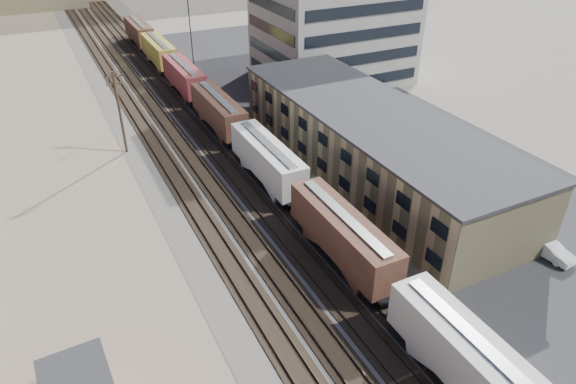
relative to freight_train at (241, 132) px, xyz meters
name	(u,v)px	position (x,y,z in m)	size (l,w,h in m)	color
ballast_bed	(177,116)	(-3.80, 14.68, -2.76)	(18.00, 200.00, 0.06)	#4C4742
dirt_yard	(25,180)	(-23.80, 4.68, -2.78)	(24.00, 180.00, 0.03)	#7F6C57
asphalt_lot	(369,127)	(18.20, -0.32, -2.77)	(26.00, 120.00, 0.04)	#232326
rail_tracks	(173,116)	(-4.35, 14.68, -2.68)	(11.40, 200.00, 0.24)	black
freight_train	(241,132)	(0.00, 0.00, 0.00)	(3.00, 119.74, 4.46)	black
warehouse	(370,141)	(11.18, -10.32, 0.86)	(12.40, 40.40, 7.25)	tan
office_tower	(333,20)	(24.15, 19.63, 6.47)	(22.60, 18.60, 18.45)	#9E998E
utility_pole_north	(120,111)	(-12.30, 6.68, 2.50)	(2.20, 0.32, 10.00)	#382619
radio_mast	(190,30)	(2.20, 24.68, 6.33)	(1.20, 0.16, 18.00)	black
parked_car_white	(549,249)	(16.47, -30.38, -2.06)	(1.55, 4.44, 1.46)	white
parked_car_blue	(325,68)	(24.36, 22.11, -2.01)	(2.60, 5.65, 1.57)	navy
parked_car_far	(368,78)	(28.35, 15.02, -2.12)	(1.59, 3.95, 1.34)	silver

